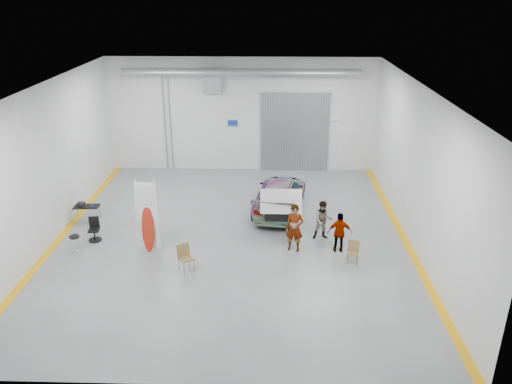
{
  "coord_description": "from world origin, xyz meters",
  "views": [
    {
      "loc": [
        1.46,
        -17.69,
        9.33
      ],
      "look_at": [
        0.93,
        1.12,
        1.5
      ],
      "focal_mm": 35.0,
      "sensor_mm": 36.0,
      "label": 1
    }
  ],
  "objects_px": {
    "sedan_car": "(280,194)",
    "folding_chair_far": "(352,257)",
    "person_b": "(323,220)",
    "folding_chair_near": "(187,263)",
    "person_c": "(340,233)",
    "surfboard_display": "(148,222)",
    "shop_stool": "(76,245)",
    "person_a": "(294,228)",
    "work_table": "(85,206)",
    "office_chair": "(95,230)"
  },
  "relations": [
    {
      "from": "folding_chair_near",
      "to": "shop_stool",
      "type": "xyz_separation_m",
      "value": [
        -4.31,
        1.05,
        0.07
      ]
    },
    {
      "from": "folding_chair_near",
      "to": "work_table",
      "type": "bearing_deg",
      "value": 105.57
    },
    {
      "from": "folding_chair_near",
      "to": "shop_stool",
      "type": "distance_m",
      "value": 4.44
    },
    {
      "from": "folding_chair_far",
      "to": "person_a",
      "type": "bearing_deg",
      "value": 171.09
    },
    {
      "from": "surfboard_display",
      "to": "shop_stool",
      "type": "bearing_deg",
      "value": -167.46
    },
    {
      "from": "shop_stool",
      "to": "sedan_car",
      "type": "bearing_deg",
      "value": 29.31
    },
    {
      "from": "surfboard_display",
      "to": "work_table",
      "type": "xyz_separation_m",
      "value": [
        -3.32,
        2.54,
        -0.52
      ]
    },
    {
      "from": "folding_chair_far",
      "to": "work_table",
      "type": "bearing_deg",
      "value": 178.8
    },
    {
      "from": "person_a",
      "to": "folding_chair_far",
      "type": "xyz_separation_m",
      "value": [
        2.06,
        -0.94,
        -0.66
      ]
    },
    {
      "from": "person_a",
      "to": "folding_chair_near",
      "type": "height_order",
      "value": "person_a"
    },
    {
      "from": "person_c",
      "to": "sedan_car",
      "type": "bearing_deg",
      "value": -58.0
    },
    {
      "from": "folding_chair_near",
      "to": "surfboard_display",
      "type": "bearing_deg",
      "value": 102.97
    },
    {
      "from": "folding_chair_near",
      "to": "folding_chair_far",
      "type": "xyz_separation_m",
      "value": [
        5.9,
        0.68,
        -0.04
      ]
    },
    {
      "from": "folding_chair_far",
      "to": "office_chair",
      "type": "bearing_deg",
      "value": -173.13
    },
    {
      "from": "person_c",
      "to": "shop_stool",
      "type": "distance_m",
      "value": 9.85
    },
    {
      "from": "shop_stool",
      "to": "office_chair",
      "type": "distance_m",
      "value": 1.19
    },
    {
      "from": "person_c",
      "to": "folding_chair_near",
      "type": "bearing_deg",
      "value": 17.87
    },
    {
      "from": "person_b",
      "to": "shop_stool",
      "type": "height_order",
      "value": "person_b"
    },
    {
      "from": "sedan_car",
      "to": "office_chair",
      "type": "height_order",
      "value": "sedan_car"
    },
    {
      "from": "folding_chair_far",
      "to": "shop_stool",
      "type": "xyz_separation_m",
      "value": [
        -10.21,
        0.37,
        0.11
      ]
    },
    {
      "from": "person_a",
      "to": "office_chair",
      "type": "relative_size",
      "value": 1.97
    },
    {
      "from": "folding_chair_near",
      "to": "sedan_car",
      "type": "bearing_deg",
      "value": 22.3
    },
    {
      "from": "surfboard_display",
      "to": "person_a",
      "type": "bearing_deg",
      "value": 7.33
    },
    {
      "from": "sedan_car",
      "to": "person_a",
      "type": "relative_size",
      "value": 2.64
    },
    {
      "from": "sedan_car",
      "to": "folding_chair_far",
      "type": "bearing_deg",
      "value": 127.26
    },
    {
      "from": "shop_stool",
      "to": "office_chair",
      "type": "bearing_deg",
      "value": 73.67
    },
    {
      "from": "person_c",
      "to": "surfboard_display",
      "type": "height_order",
      "value": "surfboard_display"
    },
    {
      "from": "person_c",
      "to": "folding_chair_far",
      "type": "distance_m",
      "value": 1.1
    },
    {
      "from": "person_c",
      "to": "work_table",
      "type": "distance_m",
      "value": 10.71
    },
    {
      "from": "person_c",
      "to": "office_chair",
      "type": "distance_m",
      "value": 9.52
    },
    {
      "from": "shop_stool",
      "to": "folding_chair_far",
      "type": "bearing_deg",
      "value": -2.1
    },
    {
      "from": "person_b",
      "to": "folding_chair_far",
      "type": "height_order",
      "value": "person_b"
    },
    {
      "from": "person_a",
      "to": "person_c",
      "type": "height_order",
      "value": "person_a"
    },
    {
      "from": "person_b",
      "to": "folding_chair_near",
      "type": "xyz_separation_m",
      "value": [
        -5.01,
        -2.6,
        -0.49
      ]
    },
    {
      "from": "person_a",
      "to": "person_c",
      "type": "xyz_separation_m",
      "value": [
        1.69,
        -0.05,
        -0.14
      ]
    },
    {
      "from": "surfboard_display",
      "to": "folding_chair_far",
      "type": "relative_size",
      "value": 3.43
    },
    {
      "from": "sedan_car",
      "to": "person_c",
      "type": "distance_m",
      "value": 4.37
    },
    {
      "from": "person_b",
      "to": "person_c",
      "type": "relative_size",
      "value": 1.01
    },
    {
      "from": "office_chair",
      "to": "sedan_car",
      "type": "bearing_deg",
      "value": 16.76
    },
    {
      "from": "person_a",
      "to": "work_table",
      "type": "height_order",
      "value": "person_a"
    },
    {
      "from": "shop_stool",
      "to": "person_a",
      "type": "bearing_deg",
      "value": 3.97
    },
    {
      "from": "folding_chair_near",
      "to": "folding_chair_far",
      "type": "height_order",
      "value": "folding_chair_near"
    },
    {
      "from": "person_c",
      "to": "person_a",
      "type": "bearing_deg",
      "value": 0.27
    },
    {
      "from": "sedan_car",
      "to": "work_table",
      "type": "height_order",
      "value": "sedan_car"
    },
    {
      "from": "person_b",
      "to": "office_chair",
      "type": "distance_m",
      "value": 9.0
    },
    {
      "from": "person_b",
      "to": "person_c",
      "type": "xyz_separation_m",
      "value": [
        0.52,
        -1.03,
        -0.01
      ]
    },
    {
      "from": "sedan_car",
      "to": "folding_chair_far",
      "type": "relative_size",
      "value": 5.74
    },
    {
      "from": "sedan_car",
      "to": "person_b",
      "type": "xyz_separation_m",
      "value": [
        1.66,
        -2.75,
        0.08
      ]
    },
    {
      "from": "person_b",
      "to": "folding_chair_far",
      "type": "xyz_separation_m",
      "value": [
        0.89,
        -1.92,
        -0.53
      ]
    },
    {
      "from": "sedan_car",
      "to": "folding_chair_near",
      "type": "height_order",
      "value": "sedan_car"
    }
  ]
}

